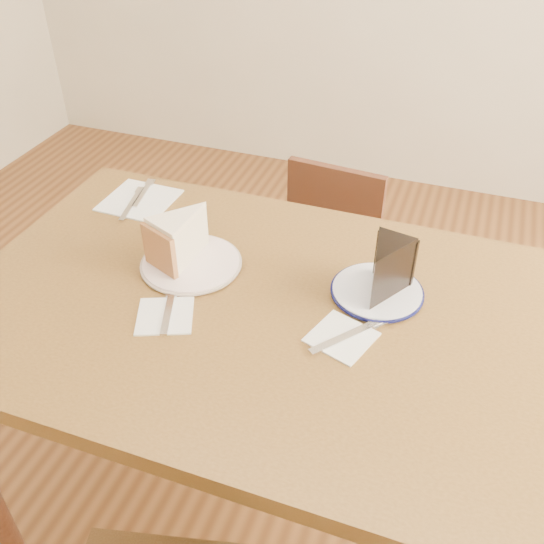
{
  "coord_description": "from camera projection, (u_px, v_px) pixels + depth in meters",
  "views": [
    {
      "loc": [
        0.36,
        -0.86,
        1.55
      ],
      "look_at": [
        0.03,
        0.05,
        0.8
      ],
      "focal_mm": 40.0,
      "sensor_mm": 36.0,
      "label": 1
    }
  ],
  "objects": [
    {
      "name": "napkin_spare",
      "position": [
        139.0,
        200.0,
        1.54
      ],
      "size": [
        0.17,
        0.17,
        0.0
      ],
      "primitive_type": "cube",
      "rotation": [
        0.0,
        0.0,
        -0.02
      ],
      "color": "white",
      "rests_on": "table"
    },
    {
      "name": "knife_spare",
      "position": [
        132.0,
        204.0,
        1.52
      ],
      "size": [
        0.05,
        0.16,
        0.0
      ],
      "primitive_type": "cube",
      "rotation": [
        0.0,
        0.0,
        0.2
      ],
      "color": "silver",
      "rests_on": "napkin_spare"
    },
    {
      "name": "fork_cream",
      "position": [
        168.0,
        310.0,
        1.2
      ],
      "size": [
        0.06,
        0.14,
        0.0
      ],
      "primitive_type": "cube",
      "rotation": [
        0.0,
        0.0,
        0.34
      ],
      "color": "silver",
      "rests_on": "napkin_cream"
    },
    {
      "name": "chocolate_cake",
      "position": [
        384.0,
        274.0,
        1.2
      ],
      "size": [
        0.1,
        0.13,
        0.11
      ],
      "primitive_type": null,
      "rotation": [
        0.0,
        0.0,
        2.95
      ],
      "color": "black",
      "rests_on": "plate_navy"
    },
    {
      "name": "knife_navy",
      "position": [
        347.0,
        336.0,
        1.14
      ],
      "size": [
        0.12,
        0.14,
        0.0
      ],
      "primitive_type": "cube",
      "rotation": [
        0.0,
        0.0,
        -0.67
      ],
      "color": "silver",
      "rests_on": "napkin_navy"
    },
    {
      "name": "napkin_navy",
      "position": [
        341.0,
        337.0,
        1.14
      ],
      "size": [
        0.14,
        0.14,
        0.0
      ],
      "primitive_type": "cube",
      "rotation": [
        0.0,
        0.0,
        -0.32
      ],
      "color": "white",
      "rests_on": "table"
    },
    {
      "name": "plate_navy",
      "position": [
        377.0,
        292.0,
        1.24
      ],
      "size": [
        0.18,
        0.18,
        0.01
      ],
      "primitive_type": "cylinder",
      "color": "white",
      "rests_on": "table"
    },
    {
      "name": "plate_cream",
      "position": [
        191.0,
        264.0,
        1.32
      ],
      "size": [
        0.21,
        0.21,
        0.01
      ],
      "primitive_type": "cylinder",
      "color": "white",
      "rests_on": "table"
    },
    {
      "name": "table",
      "position": [
        252.0,
        338.0,
        1.29
      ],
      "size": [
        1.2,
        0.8,
        0.75
      ],
      "color": "#4C3214",
      "rests_on": "ground"
    },
    {
      "name": "ground",
      "position": [
        256.0,
        507.0,
        1.69
      ],
      "size": [
        4.0,
        4.0,
        0.0
      ],
      "primitive_type": "plane",
      "color": "#4D2B14",
      "rests_on": "ground"
    },
    {
      "name": "chair_far",
      "position": [
        318.0,
        275.0,
        1.87
      ],
      "size": [
        0.39,
        0.39,
        0.72
      ],
      "rotation": [
        0.0,
        0.0,
        3.05
      ],
      "color": "#351910",
      "rests_on": "ground"
    },
    {
      "name": "fork_spare",
      "position": [
        143.0,
        193.0,
        1.56
      ],
      "size": [
        0.04,
        0.14,
        0.0
      ],
      "primitive_type": "cube",
      "rotation": [
        0.0,
        0.0,
        0.19
      ],
      "color": "silver",
      "rests_on": "napkin_spare"
    },
    {
      "name": "carrot_cake",
      "position": [
        185.0,
        237.0,
        1.31
      ],
      "size": [
        0.14,
        0.16,
        0.1
      ],
      "primitive_type": null,
      "rotation": [
        0.0,
        0.0,
        -0.4
      ],
      "color": "#F1E5C7",
      "rests_on": "plate_cream"
    },
    {
      "name": "napkin_cream",
      "position": [
        165.0,
        316.0,
        1.19
      ],
      "size": [
        0.14,
        0.14,
        0.0
      ],
      "primitive_type": "cube",
      "rotation": [
        0.0,
        0.0,
        0.39
      ],
      "color": "white",
      "rests_on": "table"
    }
  ]
}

